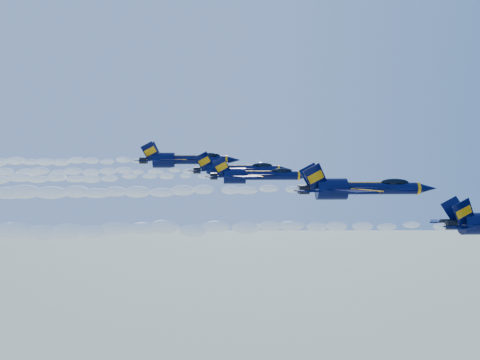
{
  "coord_description": "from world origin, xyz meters",
  "views": [
    {
      "loc": [
        -12.33,
        -68.28,
        156.76
      ],
      "look_at": [
        -9.28,
        4.1,
        153.19
      ],
      "focal_mm": 35.0,
      "sensor_mm": 36.0,
      "label": 1
    }
  ],
  "objects_px": {
    "jet_fourth": "(237,169)",
    "jet_fifth": "(184,160)",
    "jet_third": "(255,175)",
    "jet_second": "(359,188)"
  },
  "relations": [
    {
      "from": "jet_fourth",
      "to": "jet_fifth",
      "type": "height_order",
      "value": "jet_fifth"
    },
    {
      "from": "jet_third",
      "to": "jet_fourth",
      "type": "height_order",
      "value": "jet_fourth"
    },
    {
      "from": "jet_second",
      "to": "jet_fourth",
      "type": "relative_size",
      "value": 1.06
    },
    {
      "from": "jet_fifth",
      "to": "jet_third",
      "type": "bearing_deg",
      "value": -54.47
    },
    {
      "from": "jet_second",
      "to": "jet_fourth",
      "type": "xyz_separation_m",
      "value": [
        -15.54,
        21.47,
        1.93
      ]
    },
    {
      "from": "jet_fourth",
      "to": "jet_fifth",
      "type": "relative_size",
      "value": 0.91
    },
    {
      "from": "jet_second",
      "to": "jet_fourth",
      "type": "distance_m",
      "value": 26.58
    },
    {
      "from": "jet_second",
      "to": "jet_fifth",
      "type": "xyz_separation_m",
      "value": [
        -25.47,
        29.16,
        3.64
      ]
    },
    {
      "from": "jet_second",
      "to": "jet_fifth",
      "type": "bearing_deg",
      "value": 131.14
    },
    {
      "from": "jet_second",
      "to": "jet_third",
      "type": "bearing_deg",
      "value": 138.03
    }
  ]
}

